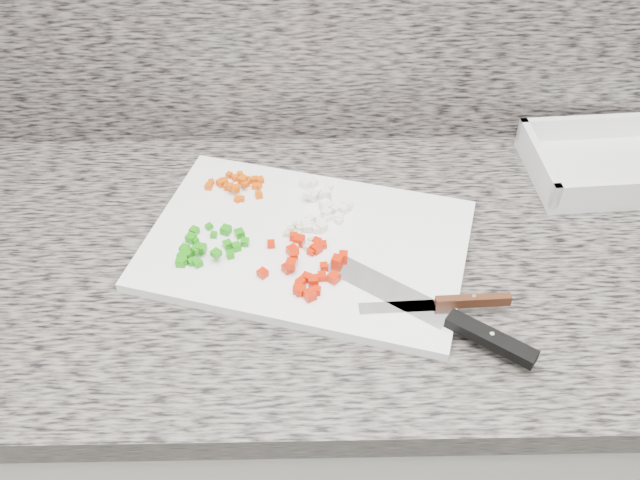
{
  "coord_description": "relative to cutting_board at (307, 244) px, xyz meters",
  "views": [
    {
      "loc": [
        -0.08,
        0.67,
        1.65
      ],
      "look_at": [
        -0.07,
        1.43,
        0.94
      ],
      "focal_mm": 40.0,
      "sensor_mm": 36.0,
      "label": 1
    }
  ],
  "objects": [
    {
      "name": "tray",
      "position": [
        0.51,
        0.17,
        0.01
      ],
      "size": [
        0.28,
        0.21,
        0.06
      ],
      "rotation": [
        0.0,
        0.0,
        0.07
      ],
      "color": "white",
      "rests_on": "countertop"
    },
    {
      "name": "red_pepper_pile",
      "position": [
        0.0,
        -0.06,
        0.02
      ],
      "size": [
        0.13,
        0.14,
        0.02
      ],
      "color": "red",
      "rests_on": "cutting_board"
    },
    {
      "name": "paring_knife",
      "position": [
        0.2,
        -0.13,
        0.01
      ],
      "size": [
        0.21,
        0.03,
        0.02
      ],
      "rotation": [
        0.0,
        0.0,
        0.04
      ],
      "color": "white",
      "rests_on": "cutting_board"
    },
    {
      "name": "green_pepper_pile",
      "position": [
        -0.15,
        -0.02,
        0.02
      ],
      "size": [
        0.1,
        0.09,
        0.02
      ],
      "color": "#19860C",
      "rests_on": "cutting_board"
    },
    {
      "name": "chef_knife",
      "position": [
        0.19,
        -0.16,
        0.01
      ],
      "size": [
        0.27,
        0.21,
        0.02
      ],
      "rotation": [
        0.0,
        0.0,
        -0.64
      ],
      "color": "white",
      "rests_on": "cutting_board"
    },
    {
      "name": "cabinet",
      "position": [
        0.09,
        -0.01,
        -0.48
      ],
      "size": [
        3.92,
        0.62,
        0.86
      ],
      "primitive_type": "cube",
      "color": "silver",
      "rests_on": "ground"
    },
    {
      "name": "carrot_pile",
      "position": [
        -0.11,
        0.13,
        0.01
      ],
      "size": [
        0.1,
        0.08,
        0.02
      ],
      "color": "#D24904",
      "rests_on": "cutting_board"
    },
    {
      "name": "garlic_pile",
      "position": [
        -0.01,
        0.01,
        0.01
      ],
      "size": [
        0.05,
        0.06,
        0.01
      ],
      "color": "beige",
      "rests_on": "cutting_board"
    },
    {
      "name": "countertop",
      "position": [
        0.09,
        -0.01,
        -0.03
      ],
      "size": [
        3.96,
        0.64,
        0.04
      ],
      "primitive_type": "cube",
      "color": "#68625B",
      "rests_on": "cabinet"
    },
    {
      "name": "cutting_board",
      "position": [
        0.0,
        0.0,
        0.0
      ],
      "size": [
        0.54,
        0.43,
        0.02
      ],
      "primitive_type": "cube",
      "rotation": [
        0.0,
        0.0,
        -0.28
      ],
      "color": "white",
      "rests_on": "countertop"
    },
    {
      "name": "onion_pile",
      "position": [
        0.03,
        0.07,
        0.02
      ],
      "size": [
        0.08,
        0.13,
        0.02
      ],
      "color": "white",
      "rests_on": "cutting_board"
    }
  ]
}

